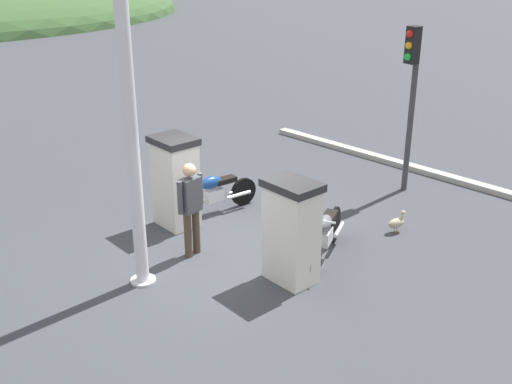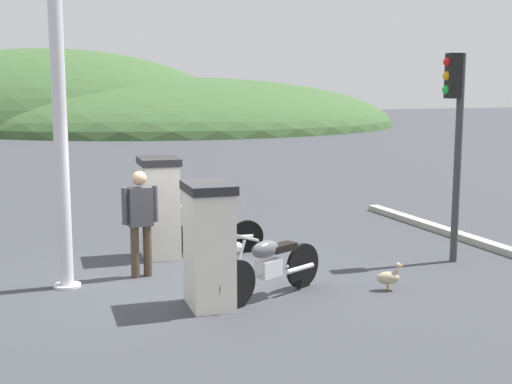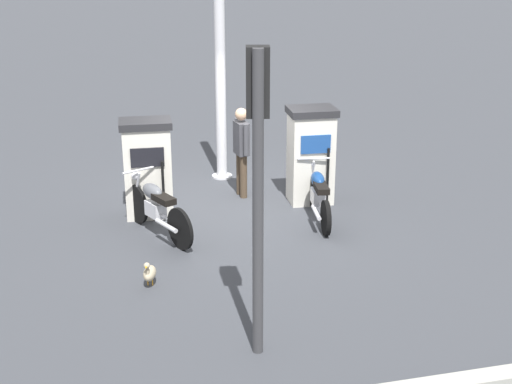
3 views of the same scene
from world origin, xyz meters
name	(u,v)px [view 2 (image 2 of 3)]	position (x,y,z in m)	size (l,w,h in m)	color
ground_plane	(180,278)	(0.00, 0.00, 0.00)	(120.00, 120.00, 0.00)	#383A3F
fuel_pump_near	(209,244)	(0.03, -1.43, 0.85)	(0.68, 0.89, 1.67)	silver
fuel_pump_far	(160,207)	(0.03, 1.43, 0.87)	(0.73, 0.86, 1.71)	silver
motorcycle_near_pump	(270,264)	(0.91, -1.40, 0.48)	(1.84, 0.93, 0.97)	black
motorcycle_far_pump	(209,229)	(0.86, 1.30, 0.44)	(1.87, 0.61, 0.92)	black
attendant_person	(140,217)	(-0.53, 0.30, 0.94)	(0.58, 0.25, 1.64)	#473828
wandering_duck	(389,277)	(2.64, -1.68, 0.20)	(0.40, 0.26, 0.41)	tan
roadside_traffic_light	(455,120)	(4.47, -0.62, 2.36)	(0.40, 0.28, 3.43)	#38383A
canopy_support_pole	(61,143)	(-1.67, 0.16, 2.12)	(0.40, 0.40, 4.39)	silver
road_edge_kerb	(485,244)	(5.72, 0.00, 0.06)	(0.27, 8.03, 0.12)	#9E9E93
distant_hill_main	(175,125)	(9.78, 38.48, 0.00)	(31.84, 27.41, 6.83)	#38562D
distant_hill_secondary	(51,127)	(1.29, 39.79, 0.00)	(26.51, 20.68, 10.64)	#38562D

